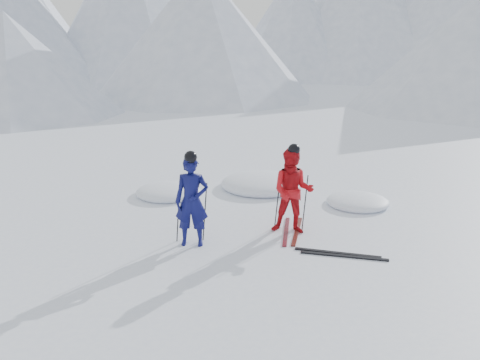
{
  "coord_description": "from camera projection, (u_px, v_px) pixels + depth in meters",
  "views": [
    {
      "loc": [
        -2.25,
        -10.32,
        4.15
      ],
      "look_at": [
        -1.98,
        0.5,
        1.1
      ],
      "focal_mm": 38.0,
      "sensor_mm": 36.0,
      "label": 1
    }
  ],
  "objects": [
    {
      "name": "ground",
      "position": [
        331.0,
        234.0,
        11.11
      ],
      "size": [
        160.0,
        160.0,
        0.0
      ],
      "primitive_type": "plane",
      "color": "white",
      "rests_on": "ground"
    },
    {
      "name": "mountain_range",
      "position": [
        319.0,
        6.0,
        43.41
      ],
      "size": [
        106.15,
        62.94,
        15.53
      ],
      "color": "#B2BCD1",
      "rests_on": "ground"
    },
    {
      "name": "ski_loose_a",
      "position": [
        337.0,
        253.0,
        10.09
      ],
      "size": [
        1.65,
        0.58,
        0.03
      ],
      "primitive_type": "cube",
      "rotation": [
        0.0,
        0.0,
        1.28
      ],
      "color": "black",
      "rests_on": "ground"
    },
    {
      "name": "pole_red_right",
      "position": [
        305.0,
        203.0,
        11.21
      ],
      "size": [
        0.12,
        0.09,
        1.25
      ],
      "primitive_type": "cylinder",
      "rotation": [
        -0.05,
        0.08,
        0.0
      ],
      "color": "black",
      "rests_on": "ground"
    },
    {
      "name": "pole_blue_left",
      "position": [
        178.0,
        214.0,
        10.52
      ],
      "size": [
        0.12,
        0.09,
        1.25
      ],
      "primitive_type": "cylinder",
      "rotation": [
        0.05,
        0.08,
        0.0
      ],
      "color": "black",
      "rests_on": "ground"
    },
    {
      "name": "ski_worn_left",
      "position": [
        286.0,
        231.0,
        11.22
      ],
      "size": [
        0.35,
        1.69,
        0.03
      ],
      "primitive_type": "cube",
      "rotation": [
        0.0,
        0.0,
        -0.16
      ],
      "color": "black",
      "rests_on": "ground"
    },
    {
      "name": "skier_blue",
      "position": [
        192.0,
        201.0,
        10.3
      ],
      "size": [
        0.72,
        0.5,
        1.88
      ],
      "primitive_type": "imported",
      "rotation": [
        0.0,
        0.0,
        -0.07
      ],
      "color": "#0C0F4C",
      "rests_on": "ground"
    },
    {
      "name": "skier_red",
      "position": [
        293.0,
        191.0,
        10.97
      ],
      "size": [
        1.03,
        0.87,
        1.88
      ],
      "primitive_type": "imported",
      "rotation": [
        0.0,
        0.0,
        -0.19
      ],
      "color": "red",
      "rests_on": "ground"
    },
    {
      "name": "ski_loose_b",
      "position": [
        344.0,
        256.0,
        9.95
      ],
      "size": [
        1.67,
        0.53,
        0.03
      ],
      "primitive_type": "cube",
      "rotation": [
        0.0,
        0.0,
        1.31
      ],
      "color": "black",
      "rests_on": "ground"
    },
    {
      "name": "ski_worn_right",
      "position": [
        297.0,
        231.0,
        11.22
      ],
      "size": [
        0.47,
        1.68,
        0.03
      ],
      "primitive_type": "cube",
      "rotation": [
        0.0,
        0.0,
        -0.23
      ],
      "color": "black",
      "rests_on": "ground"
    },
    {
      "name": "pole_blue_right",
      "position": [
        205.0,
        212.0,
        10.63
      ],
      "size": [
        0.12,
        0.07,
        1.25
      ],
      "primitive_type": "cylinder",
      "rotation": [
        -0.04,
        0.08,
        0.0
      ],
      "color": "black",
      "rests_on": "ground"
    },
    {
      "name": "snow_lumps",
      "position": [
        255.0,
        192.0,
        14.12
      ],
      "size": [
        6.64,
        3.58,
        0.51
      ],
      "color": "white",
      "rests_on": "ground"
    },
    {
      "name": "pole_red_left",
      "position": [
        278.0,
        202.0,
        11.29
      ],
      "size": [
        0.12,
        0.1,
        1.25
      ],
      "primitive_type": "cylinder",
      "rotation": [
        0.06,
        0.08,
        0.0
      ],
      "color": "black",
      "rests_on": "ground"
    }
  ]
}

